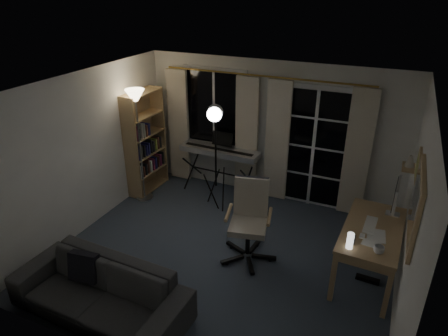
% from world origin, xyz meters
% --- Properties ---
extents(floor, '(4.50, 4.00, 0.02)m').
position_xyz_m(floor, '(0.00, 0.00, -0.01)').
color(floor, '#3B4657').
rests_on(floor, ground).
extents(window, '(1.20, 0.08, 1.40)m').
position_xyz_m(window, '(-1.05, 1.97, 1.50)').
color(window, white).
rests_on(window, floor).
extents(french_door, '(1.32, 0.09, 2.11)m').
position_xyz_m(french_door, '(0.75, 1.97, 1.03)').
color(french_door, white).
rests_on(french_door, floor).
extents(curtains, '(3.60, 0.07, 2.13)m').
position_xyz_m(curtains, '(-0.14, 1.88, 1.09)').
color(curtains, gold).
rests_on(curtains, floor).
extents(bookshelf, '(0.32, 0.87, 1.85)m').
position_xyz_m(bookshelf, '(-2.12, 1.25, 0.88)').
color(bookshelf, tan).
rests_on(bookshelf, floor).
extents(torchiere_lamp, '(0.38, 0.38, 1.97)m').
position_xyz_m(torchiere_lamp, '(-1.96, 0.93, 1.59)').
color(torchiere_lamp, '#B2B2B7').
rests_on(torchiere_lamp, floor).
extents(keyboard_piano, '(1.45, 0.73, 1.04)m').
position_xyz_m(keyboard_piano, '(-0.83, 1.70, 0.79)').
color(keyboard_piano, black).
rests_on(keyboard_piano, floor).
extents(studio_light, '(0.41, 0.42, 1.86)m').
position_xyz_m(studio_light, '(-0.64, 1.12, 1.49)').
color(studio_light, black).
rests_on(studio_light, floor).
extents(office_chair, '(0.78, 0.77, 1.13)m').
position_xyz_m(office_chair, '(0.30, 0.22, 0.67)').
color(office_chair, black).
rests_on(office_chair, floor).
extents(desk, '(0.75, 1.41, 0.74)m').
position_xyz_m(desk, '(1.88, 0.39, 0.65)').
color(desk, tan).
rests_on(desk, floor).
extents(monitor, '(0.18, 0.53, 0.46)m').
position_xyz_m(monitor, '(2.08, 0.84, 1.02)').
color(monitor, silver).
rests_on(monitor, desk).
extents(desk_clutter, '(0.46, 0.84, 0.94)m').
position_xyz_m(desk_clutter, '(1.81, 0.17, 0.58)').
color(desk_clutter, white).
rests_on(desk_clutter, desk).
extents(mug, '(0.13, 0.10, 0.12)m').
position_xyz_m(mug, '(1.98, -0.11, 0.80)').
color(mug, silver).
rests_on(mug, desk).
extents(wall_mirror, '(0.04, 0.94, 0.74)m').
position_xyz_m(wall_mirror, '(2.22, -0.35, 1.55)').
color(wall_mirror, tan).
rests_on(wall_mirror, floor).
extents(framed_print, '(0.03, 0.42, 0.32)m').
position_xyz_m(framed_print, '(2.23, 0.55, 1.60)').
color(framed_print, tan).
rests_on(framed_print, floor).
extents(wall_shelf, '(0.16, 0.30, 0.18)m').
position_xyz_m(wall_shelf, '(2.16, 1.05, 1.41)').
color(wall_shelf, tan).
rests_on(wall_shelf, floor).
extents(sofa, '(2.12, 0.68, 0.82)m').
position_xyz_m(sofa, '(-0.86, -1.55, 0.41)').
color(sofa, '#313033').
rests_on(sofa, floor).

